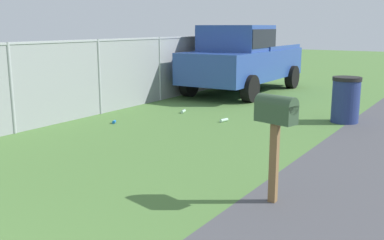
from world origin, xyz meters
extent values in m
cube|color=brown|center=(4.92, -1.48, 0.49)|extent=(0.09, 0.09, 0.97)
cube|color=#334C33|center=(4.92, -1.48, 1.08)|extent=(0.31, 0.52, 0.22)
cylinder|color=#334C33|center=(4.92, -1.48, 1.19)|extent=(0.31, 0.52, 0.20)
cube|color=red|center=(5.03, -1.48, 1.15)|extent=(0.02, 0.04, 0.18)
cube|color=#284793|center=(12.92, 2.87, 0.88)|extent=(5.15, 2.06, 0.90)
cube|color=#284793|center=(12.31, 2.86, 1.71)|extent=(1.77, 1.85, 0.76)
cube|color=black|center=(12.31, 2.86, 1.71)|extent=(1.72, 1.89, 0.53)
cube|color=#284793|center=(14.06, 1.98, 1.39)|extent=(2.66, 0.12, 0.12)
cube|color=#284793|center=(14.04, 3.80, 1.39)|extent=(2.66, 0.12, 0.12)
cylinder|color=black|center=(11.25, 1.86, 0.38)|extent=(0.76, 0.27, 0.76)
cylinder|color=black|center=(11.22, 3.84, 0.38)|extent=(0.76, 0.27, 0.76)
cylinder|color=black|center=(14.63, 1.91, 0.38)|extent=(0.76, 0.27, 0.76)
cylinder|color=black|center=(14.60, 3.89, 0.38)|extent=(0.76, 0.27, 0.76)
cylinder|color=navy|center=(9.99, -1.03, 0.46)|extent=(0.58, 0.58, 0.91)
cylinder|color=black|center=(9.99, -1.03, 0.95)|extent=(0.61, 0.61, 0.08)
cylinder|color=#9EA3A8|center=(5.43, 4.14, 0.88)|extent=(0.07, 0.07, 1.77)
cylinder|color=#9EA3A8|center=(7.80, 4.14, 0.88)|extent=(0.07, 0.07, 1.77)
cylinder|color=#9EA3A8|center=(10.17, 4.14, 0.88)|extent=(0.07, 0.07, 1.77)
cylinder|color=#9EA3A8|center=(12.54, 4.14, 0.88)|extent=(0.07, 0.07, 1.77)
cylinder|color=#9EA3A8|center=(14.92, 4.14, 0.88)|extent=(0.07, 0.07, 1.77)
cylinder|color=#9EA3A8|center=(17.29, 4.14, 0.88)|extent=(0.07, 0.07, 1.77)
cube|color=#9EA3A8|center=(8.99, 4.14, 1.74)|extent=(16.61, 0.04, 0.04)
cube|color=gray|center=(8.99, 4.14, 0.88)|extent=(16.61, 0.01, 1.77)
cylinder|color=blue|center=(7.16, 3.12, 0.03)|extent=(0.14, 0.12, 0.07)
cylinder|color=#B2D8BF|center=(8.97, 2.54, 0.04)|extent=(0.23, 0.13, 0.07)
cylinder|color=#B2D8BF|center=(8.61, 1.21, 0.04)|extent=(0.23, 0.11, 0.07)
camera|label=1|loc=(0.19, -3.38, 2.06)|focal=41.58mm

